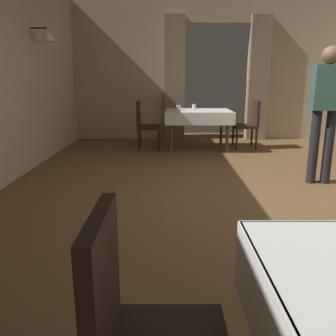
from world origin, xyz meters
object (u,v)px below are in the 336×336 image
dining_table_mid (196,115)px  glass_mid_a (177,108)px  glass_mid_c (192,107)px  chair_mid_right (248,122)px  plate_mid_b (179,109)px  chair_near_left (138,333)px  chair_mid_left (143,123)px  person_waiter_by_doorway (324,104)px

dining_table_mid → glass_mid_a: bearing=172.7°
glass_mid_c → glass_mid_a: bearing=-147.7°
dining_table_mid → glass_mid_a: 0.40m
chair_mid_right → plate_mid_b: size_ratio=4.41×
plate_mid_b → dining_table_mid: bearing=-45.5°
chair_near_left → plate_mid_b: bearing=86.7°
dining_table_mid → chair_mid_left: size_ratio=1.37×
chair_mid_left → dining_table_mid: bearing=4.0°
person_waiter_by_doorway → chair_mid_right: bearing=99.0°
dining_table_mid → glass_mid_c: (-0.06, 0.25, 0.14)m
plate_mid_b → person_waiter_by_doorway: bearing=-56.9°
glass_mid_a → person_waiter_by_doorway: size_ratio=0.06×
dining_table_mid → chair_mid_right: size_ratio=1.37×
chair_near_left → chair_mid_right: (1.69, 5.84, 0.00)m
glass_mid_a → person_waiter_by_doorway: (1.78, -2.37, 0.23)m
dining_table_mid → chair_near_left: size_ratio=1.37×
dining_table_mid → chair_near_left: bearing=-96.6°
chair_near_left → chair_mid_left: same height
dining_table_mid → chair_mid_right: (1.02, 0.08, -0.15)m
chair_mid_right → dining_table_mid: bearing=-175.2°
glass_mid_c → person_waiter_by_doorway: bearing=-60.3°
plate_mid_b → glass_mid_c: size_ratio=2.06×
chair_mid_left → chair_mid_right: 2.05m
plate_mid_b → person_waiter_by_doorway: (1.72, -2.65, 0.27)m
chair_mid_left → chair_mid_right: same height
person_waiter_by_doorway → chair_mid_left: bearing=137.1°
chair_mid_right → glass_mid_c: size_ratio=9.07×
dining_table_mid → glass_mid_a: glass_mid_a is taller
chair_mid_right → glass_mid_a: (-1.40, -0.04, 0.28)m
chair_mid_left → glass_mid_c: 1.05m
dining_table_mid → plate_mid_b: plate_mid_b is taller
chair_mid_right → glass_mid_c: chair_mid_right is taller
glass_mid_c → person_waiter_by_doorway: person_waiter_by_doorway is taller
chair_near_left → chair_mid_right: size_ratio=1.00×
chair_mid_left → glass_mid_a: 0.72m
chair_near_left → chair_mid_right: 6.08m
chair_near_left → glass_mid_a: bearing=87.1°
chair_mid_right → person_waiter_by_doorway: person_waiter_by_doorway is taller
chair_mid_right → person_waiter_by_doorway: 2.49m
chair_near_left → glass_mid_a: (0.29, 5.80, 0.28)m
person_waiter_by_doorway → dining_table_mid: bearing=121.1°
person_waiter_by_doorway → glass_mid_c: bearing=119.7°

